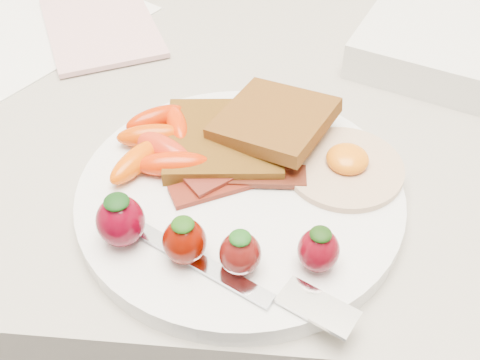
{
  "coord_description": "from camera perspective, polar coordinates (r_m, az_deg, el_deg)",
  "views": [
    {
      "loc": [
        0.05,
        1.19,
        1.27
      ],
      "look_at": [
        0.02,
        1.54,
        0.93
      ],
      "focal_mm": 45.0,
      "sensor_mm": 36.0,
      "label": 1
    }
  ],
  "objects": [
    {
      "name": "counter",
      "position": [
        0.97,
        -0.07,
        -13.52
      ],
      "size": [
        2.0,
        0.6,
        0.9
      ],
      "primitive_type": "cube",
      "color": "gray",
      "rests_on": "ground"
    },
    {
      "name": "plate",
      "position": [
        0.5,
        -0.0,
        -1.55
      ],
      "size": [
        0.27,
        0.27,
        0.02
      ],
      "primitive_type": "cylinder",
      "color": "white",
      "rests_on": "counter"
    },
    {
      "name": "toast_lower",
      "position": [
        0.53,
        -1.54,
        3.83
      ],
      "size": [
        0.11,
        0.11,
        0.01
      ],
      "primitive_type": "cube",
      "rotation": [
        0.0,
        0.0,
        0.1
      ],
      "color": "black",
      "rests_on": "plate"
    },
    {
      "name": "toast_upper",
      "position": [
        0.53,
        3.26,
        5.71
      ],
      "size": [
        0.12,
        0.12,
        0.02
      ],
      "primitive_type": "cube",
      "rotation": [
        0.0,
        -0.1,
        -0.44
      ],
      "color": "#3A1907",
      "rests_on": "toast_lower"
    },
    {
      "name": "fried_egg",
      "position": [
        0.52,
        9.93,
        1.4
      ],
      "size": [
        0.12,
        0.12,
        0.02
      ],
      "color": "beige",
      "rests_on": "plate"
    },
    {
      "name": "bacon_strips",
      "position": [
        0.5,
        -0.16,
        0.54
      ],
      "size": [
        0.11,
        0.09,
        0.01
      ],
      "color": "#4C1B0C",
      "rests_on": "plate"
    },
    {
      "name": "baby_carrots",
      "position": [
        0.53,
        -7.74,
        3.5
      ],
      "size": [
        0.09,
        0.11,
        0.02
      ],
      "color": "#C73C00",
      "rests_on": "plate"
    },
    {
      "name": "strawberries",
      "position": [
        0.44,
        -3.83,
        -5.47
      ],
      "size": [
        0.18,
        0.05,
        0.04
      ],
      "color": "#590011",
      "rests_on": "plate"
    },
    {
      "name": "fork",
      "position": [
        0.43,
        0.86,
        -9.52
      ],
      "size": [
        0.18,
        0.09,
        0.0
      ],
      "color": "silver",
      "rests_on": "plate"
    },
    {
      "name": "paper_sheet",
      "position": [
        0.77,
        -18.72,
        13.71
      ],
      "size": [
        0.28,
        0.3,
        0.0
      ],
      "primitive_type": "cube",
      "rotation": [
        0.0,
        0.0,
        -0.57
      ],
      "color": "white",
      "rests_on": "counter"
    },
    {
      "name": "notepad",
      "position": [
        0.74,
        -13.08,
        14.05
      ],
      "size": [
        0.18,
        0.21,
        0.01
      ],
      "primitive_type": "cube",
      "rotation": [
        0.0,
        0.0,
        0.44
      ],
      "color": "#D8A2A4",
      "rests_on": "paper_sheet"
    }
  ]
}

